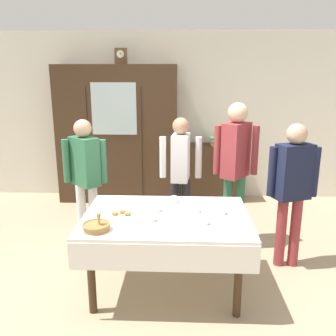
{
  "coord_description": "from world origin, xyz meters",
  "views": [
    {
      "loc": [
        0.14,
        -3.33,
        2.05
      ],
      "look_at": [
        0.0,
        0.2,
        1.12
      ],
      "focal_mm": 38.47,
      "sensor_mm": 36.0,
      "label": 1
    }
  ],
  "objects_px": {
    "spoon_near_right": "(225,201)",
    "person_by_cabinet": "(236,160)",
    "pastry_plate": "(121,215)",
    "tea_cup_front_edge": "(157,209)",
    "dining_table": "(166,227)",
    "person_behind_table_right": "(85,171)",
    "tea_cup_far_right": "(222,212)",
    "person_beside_shelf": "(292,183)",
    "book_stack": "(215,141)",
    "tea_cup_near_left": "(204,222)",
    "tea_cup_center": "(196,210)",
    "tea_cup_mid_right": "(151,219)",
    "bread_basket": "(96,226)",
    "tea_cup_back_edge": "(174,200)",
    "spoon_mid_right": "(132,203)",
    "wall_cabinet": "(118,135)",
    "bookshelf_low": "(213,172)",
    "person_near_right_end": "(181,167)",
    "mantel_clock": "(121,56)"
  },
  "relations": [
    {
      "from": "spoon_near_right",
      "to": "person_by_cabinet",
      "type": "xyz_separation_m",
      "value": [
        0.19,
        0.62,
        0.29
      ]
    },
    {
      "from": "pastry_plate",
      "to": "tea_cup_front_edge",
      "type": "bearing_deg",
      "value": 21.27
    },
    {
      "from": "dining_table",
      "to": "person_behind_table_right",
      "type": "relative_size",
      "value": 1.0
    },
    {
      "from": "pastry_plate",
      "to": "person_by_cabinet",
      "type": "height_order",
      "value": "person_by_cabinet"
    },
    {
      "from": "dining_table",
      "to": "pastry_plate",
      "type": "height_order",
      "value": "pastry_plate"
    },
    {
      "from": "tea_cup_far_right",
      "to": "tea_cup_front_edge",
      "type": "bearing_deg",
      "value": 175.44
    },
    {
      "from": "dining_table",
      "to": "person_by_cabinet",
      "type": "xyz_separation_m",
      "value": [
        0.77,
        1.05,
        0.4
      ]
    },
    {
      "from": "person_beside_shelf",
      "to": "tea_cup_front_edge",
      "type": "bearing_deg",
      "value": -163.15
    },
    {
      "from": "book_stack",
      "to": "person_beside_shelf",
      "type": "relative_size",
      "value": 0.14
    },
    {
      "from": "tea_cup_near_left",
      "to": "tea_cup_center",
      "type": "distance_m",
      "value": 0.28
    },
    {
      "from": "tea_cup_mid_right",
      "to": "bread_basket",
      "type": "height_order",
      "value": "bread_basket"
    },
    {
      "from": "tea_cup_center",
      "to": "spoon_near_right",
      "type": "xyz_separation_m",
      "value": [
        0.31,
        0.32,
        -0.02
      ]
    },
    {
      "from": "spoon_near_right",
      "to": "person_beside_shelf",
      "type": "height_order",
      "value": "person_beside_shelf"
    },
    {
      "from": "person_beside_shelf",
      "to": "tea_cup_back_edge",
      "type": "bearing_deg",
      "value": -172.86
    },
    {
      "from": "tea_cup_back_edge",
      "to": "tea_cup_near_left",
      "type": "distance_m",
      "value": 0.62
    },
    {
      "from": "tea_cup_center",
      "to": "spoon_mid_right",
      "type": "relative_size",
      "value": 1.09
    },
    {
      "from": "wall_cabinet",
      "to": "tea_cup_center",
      "type": "bearing_deg",
      "value": -64.71
    },
    {
      "from": "person_beside_shelf",
      "to": "spoon_mid_right",
      "type": "bearing_deg",
      "value": -173.47
    },
    {
      "from": "bookshelf_low",
      "to": "person_near_right_end",
      "type": "bearing_deg",
      "value": -110.7
    },
    {
      "from": "pastry_plate",
      "to": "person_near_right_end",
      "type": "xyz_separation_m",
      "value": [
        0.54,
        1.23,
        0.15
      ]
    },
    {
      "from": "tea_cup_center",
      "to": "person_beside_shelf",
      "type": "xyz_separation_m",
      "value": [
        1.02,
        0.43,
        0.15
      ]
    },
    {
      "from": "tea_cup_front_edge",
      "to": "person_behind_table_right",
      "type": "distance_m",
      "value": 1.25
    },
    {
      "from": "tea_cup_back_edge",
      "to": "tea_cup_mid_right",
      "type": "height_order",
      "value": "same"
    },
    {
      "from": "tea_cup_far_right",
      "to": "bread_basket",
      "type": "relative_size",
      "value": 0.54
    },
    {
      "from": "person_behind_table_right",
      "to": "person_near_right_end",
      "type": "distance_m",
      "value": 1.15
    },
    {
      "from": "bread_basket",
      "to": "mantel_clock",
      "type": "bearing_deg",
      "value": 94.57
    },
    {
      "from": "bookshelf_low",
      "to": "book_stack",
      "type": "distance_m",
      "value": 0.53
    },
    {
      "from": "tea_cup_back_edge",
      "to": "person_near_right_end",
      "type": "bearing_deg",
      "value": 86.09
    },
    {
      "from": "tea_cup_far_right",
      "to": "bread_basket",
      "type": "bearing_deg",
      "value": -160.7
    },
    {
      "from": "tea_cup_back_edge",
      "to": "dining_table",
      "type": "bearing_deg",
      "value": -99.87
    },
    {
      "from": "tea_cup_near_left",
      "to": "spoon_mid_right",
      "type": "relative_size",
      "value": 1.09
    },
    {
      "from": "tea_cup_far_right",
      "to": "person_by_cabinet",
      "type": "xyz_separation_m",
      "value": [
        0.25,
        0.98,
        0.27
      ]
    },
    {
      "from": "tea_cup_mid_right",
      "to": "tea_cup_front_edge",
      "type": "xyz_separation_m",
      "value": [
        0.04,
        0.23,
        0.0
      ]
    },
    {
      "from": "dining_table",
      "to": "person_near_right_end",
      "type": "xyz_separation_m",
      "value": [
        0.12,
        1.22,
        0.27
      ]
    },
    {
      "from": "tea_cup_center",
      "to": "person_by_cabinet",
      "type": "xyz_separation_m",
      "value": [
        0.49,
        0.95,
        0.27
      ]
    },
    {
      "from": "wall_cabinet",
      "to": "dining_table",
      "type": "bearing_deg",
      "value": -70.83
    },
    {
      "from": "tea_cup_front_edge",
      "to": "tea_cup_center",
      "type": "bearing_deg",
      "value": -2.37
    },
    {
      "from": "mantel_clock",
      "to": "tea_cup_far_right",
      "type": "relative_size",
      "value": 1.85
    },
    {
      "from": "tea_cup_near_left",
      "to": "tea_cup_center",
      "type": "height_order",
      "value": "same"
    },
    {
      "from": "tea_cup_center",
      "to": "tea_cup_front_edge",
      "type": "distance_m",
      "value": 0.37
    },
    {
      "from": "tea_cup_center",
      "to": "wall_cabinet",
      "type": "bearing_deg",
      "value": 115.29
    },
    {
      "from": "tea_cup_mid_right",
      "to": "pastry_plate",
      "type": "xyz_separation_m",
      "value": [
        -0.29,
        0.11,
        -0.02
      ]
    },
    {
      "from": "bookshelf_low",
      "to": "wall_cabinet",
      "type": "bearing_deg",
      "value": -178.14
    },
    {
      "from": "person_beside_shelf",
      "to": "spoon_near_right",
      "type": "bearing_deg",
      "value": -171.23
    },
    {
      "from": "tea_cup_back_edge",
      "to": "person_near_right_end",
      "type": "xyz_separation_m",
      "value": [
        0.06,
        0.84,
        0.13
      ]
    },
    {
      "from": "mantel_clock",
      "to": "person_near_right_end",
      "type": "distance_m",
      "value": 2.15
    },
    {
      "from": "bookshelf_low",
      "to": "person_by_cabinet",
      "type": "relative_size",
      "value": 0.54
    },
    {
      "from": "mantel_clock",
      "to": "tea_cup_mid_right",
      "type": "height_order",
      "value": "mantel_clock"
    },
    {
      "from": "dining_table",
      "to": "bookshelf_low",
      "type": "bearing_deg",
      "value": 75.96
    },
    {
      "from": "mantel_clock",
      "to": "spoon_mid_right",
      "type": "distance_m",
      "value": 2.75
    }
  ]
}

